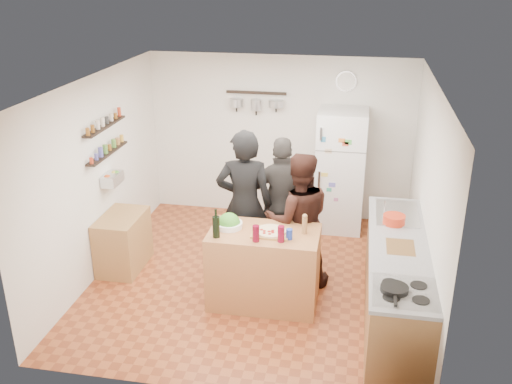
% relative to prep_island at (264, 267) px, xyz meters
% --- Properties ---
extents(room_shell, '(4.20, 4.20, 4.20)m').
position_rel_prep_island_xyz_m(room_shell, '(-0.20, 0.87, 0.79)').
color(room_shell, brown).
rests_on(room_shell, ground).
extents(prep_island, '(1.25, 0.72, 0.91)m').
position_rel_prep_island_xyz_m(prep_island, '(0.00, 0.00, 0.00)').
color(prep_island, '#A56B3C').
rests_on(prep_island, floor).
extents(pizza_board, '(0.42, 0.34, 0.02)m').
position_rel_prep_island_xyz_m(pizza_board, '(0.08, -0.02, 0.47)').
color(pizza_board, olive).
rests_on(pizza_board, prep_island).
extents(pizza, '(0.34, 0.34, 0.02)m').
position_rel_prep_island_xyz_m(pizza, '(0.08, -0.02, 0.48)').
color(pizza, beige).
rests_on(pizza, pizza_board).
extents(salad_bowl, '(0.31, 0.31, 0.06)m').
position_rel_prep_island_xyz_m(salad_bowl, '(-0.42, 0.05, 0.49)').
color(salad_bowl, white).
rests_on(salad_bowl, prep_island).
extents(wine_bottle, '(0.08, 0.08, 0.25)m').
position_rel_prep_island_xyz_m(wine_bottle, '(-0.50, -0.22, 0.58)').
color(wine_bottle, black).
rests_on(wine_bottle, prep_island).
extents(wine_glass_near, '(0.08, 0.08, 0.19)m').
position_rel_prep_island_xyz_m(wine_glass_near, '(-0.05, -0.24, 0.55)').
color(wine_glass_near, '#550719').
rests_on(wine_glass_near, prep_island).
extents(wine_glass_far, '(0.08, 0.08, 0.18)m').
position_rel_prep_island_xyz_m(wine_glass_far, '(0.22, -0.20, 0.55)').
color(wine_glass_far, maroon).
rests_on(wine_glass_far, prep_island).
extents(pepper_mill, '(0.06, 0.06, 0.19)m').
position_rel_prep_island_xyz_m(pepper_mill, '(0.45, 0.05, 0.55)').
color(pepper_mill, olive).
rests_on(pepper_mill, prep_island).
extents(salt_canister, '(0.07, 0.07, 0.12)m').
position_rel_prep_island_xyz_m(salt_canister, '(0.30, -0.12, 0.51)').
color(salt_canister, '#1C349A').
rests_on(salt_canister, prep_island).
extents(person_left, '(0.75, 0.54, 1.92)m').
position_rel_prep_island_xyz_m(person_left, '(-0.35, 0.60, 0.51)').
color(person_left, black).
rests_on(person_left, floor).
extents(person_center, '(0.96, 0.83, 1.70)m').
position_rel_prep_island_xyz_m(person_center, '(0.33, 0.52, 0.40)').
color(person_center, black).
rests_on(person_center, floor).
extents(person_back, '(1.07, 0.56, 1.74)m').
position_rel_prep_island_xyz_m(person_back, '(0.08, 0.97, 0.41)').
color(person_back, '#2F2B29').
rests_on(person_back, floor).
extents(counter_run, '(0.63, 2.63, 0.90)m').
position_rel_prep_island_xyz_m(counter_run, '(1.50, -0.06, -0.01)').
color(counter_run, '#9E7042').
rests_on(counter_run, floor).
extents(stove_top, '(0.60, 0.62, 0.02)m').
position_rel_prep_island_xyz_m(stove_top, '(1.50, -1.01, 0.46)').
color(stove_top, white).
rests_on(stove_top, counter_run).
extents(skillet, '(0.26, 0.26, 0.05)m').
position_rel_prep_island_xyz_m(skillet, '(1.40, -1.02, 0.49)').
color(skillet, black).
rests_on(skillet, stove_top).
extents(sink, '(0.50, 0.80, 0.03)m').
position_rel_prep_island_xyz_m(sink, '(1.50, 0.79, 0.46)').
color(sink, silver).
rests_on(sink, counter_run).
extents(cutting_board, '(0.30, 0.40, 0.02)m').
position_rel_prep_island_xyz_m(cutting_board, '(1.50, -0.11, 0.46)').
color(cutting_board, brown).
rests_on(cutting_board, counter_run).
extents(red_bowl, '(0.26, 0.26, 0.11)m').
position_rel_prep_island_xyz_m(red_bowl, '(1.45, 0.47, 0.52)').
color(red_bowl, red).
rests_on(red_bowl, counter_run).
extents(fridge, '(0.70, 0.68, 1.80)m').
position_rel_prep_island_xyz_m(fridge, '(0.75, 2.24, 0.45)').
color(fridge, white).
rests_on(fridge, floor).
extents(wall_clock, '(0.30, 0.03, 0.30)m').
position_rel_prep_island_xyz_m(wall_clock, '(0.75, 2.57, 1.69)').
color(wall_clock, silver).
rests_on(wall_clock, back_wall).
extents(spice_shelf_lower, '(0.12, 1.00, 0.02)m').
position_rel_prep_island_xyz_m(spice_shelf_lower, '(-2.13, 0.69, 1.04)').
color(spice_shelf_lower, black).
rests_on(spice_shelf_lower, left_wall).
extents(spice_shelf_upper, '(0.12, 1.00, 0.02)m').
position_rel_prep_island_xyz_m(spice_shelf_upper, '(-2.13, 0.69, 1.40)').
color(spice_shelf_upper, black).
rests_on(spice_shelf_upper, left_wall).
extents(produce_basket, '(0.18, 0.35, 0.14)m').
position_rel_prep_island_xyz_m(produce_basket, '(-2.10, 0.69, 0.69)').
color(produce_basket, silver).
rests_on(produce_basket, left_wall).
extents(side_table, '(0.50, 0.80, 0.73)m').
position_rel_prep_island_xyz_m(side_table, '(-1.94, 0.48, -0.09)').
color(side_table, '#A07143').
rests_on(side_table, floor).
extents(pot_rack, '(0.90, 0.04, 0.04)m').
position_rel_prep_island_xyz_m(pot_rack, '(-0.55, 2.49, 1.49)').
color(pot_rack, black).
rests_on(pot_rack, back_wall).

